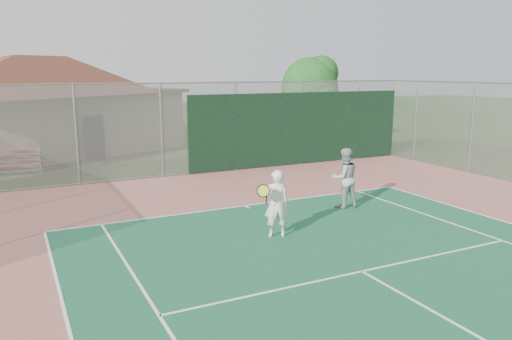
{
  "coord_description": "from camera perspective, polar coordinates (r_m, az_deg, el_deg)",
  "views": [
    {
      "loc": [
        -6.03,
        -1.02,
        3.94
      ],
      "look_at": [
        -0.55,
        10.04,
        1.48
      ],
      "focal_mm": 35.0,
      "sensor_mm": 36.0,
      "label": 1
    }
  ],
  "objects": [
    {
      "name": "player_white_front",
      "position": [
        11.9,
        2.32,
        -3.9
      ],
      "size": [
        1.03,
        0.69,
        1.63
      ],
      "rotation": [
        0.0,
        0.0,
        2.83
      ],
      "color": "silver",
      "rests_on": "ground"
    },
    {
      "name": "clubhouse",
      "position": [
        26.65,
        -23.62,
        7.87
      ],
      "size": [
        14.86,
        12.33,
        5.49
      ],
      "rotation": [
        0.0,
        0.0,
        0.35
      ],
      "color": "tan",
      "rests_on": "ground"
    },
    {
      "name": "back_fence",
      "position": [
        19.88,
        -2.04,
        4.71
      ],
      "size": [
        20.08,
        0.11,
        3.53
      ],
      "color": "gray",
      "rests_on": "ground"
    },
    {
      "name": "bleachers",
      "position": [
        21.99,
        -26.96,
        1.22
      ],
      "size": [
        2.91,
        1.86,
        1.06
      ],
      "rotation": [
        0.0,
        0.0,
        -0.07
      ],
      "color": "maroon",
      "rests_on": "ground"
    },
    {
      "name": "side_fence_right",
      "position": [
        21.08,
        23.42,
        4.4
      ],
      "size": [
        0.08,
        9.0,
        3.5
      ],
      "color": "gray",
      "rests_on": "ground"
    },
    {
      "name": "player_grey_back",
      "position": [
        14.67,
        10.06,
        -0.97
      ],
      "size": [
        0.9,
        0.73,
        1.74
      ],
      "rotation": [
        0.0,
        0.0,
        3.06
      ],
      "color": "#9C9FA1",
      "rests_on": "ground"
    },
    {
      "name": "tree",
      "position": [
        26.02,
        6.34,
        9.36
      ],
      "size": [
        3.38,
        3.2,
        4.71
      ],
      "color": "#352513",
      "rests_on": "ground"
    }
  ]
}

